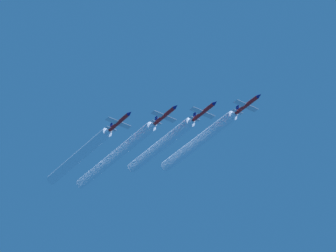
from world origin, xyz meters
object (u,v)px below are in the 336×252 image
Objects in this scene: jet_lead at (248,104)px; jet_fourth_echelon at (120,121)px; jet_third_echelon at (165,115)px; jet_second_echelon at (204,111)px.

jet_fourth_echelon is at bearing -40.86° from jet_lead.
jet_third_echelon is 1.00× the size of jet_fourth_echelon.
jet_second_echelon is 25.83m from jet_fourth_echelon.
jet_lead is 39.20m from jet_fourth_echelon.
jet_second_echelon is 1.00× the size of jet_fourth_echelon.
jet_third_echelon is (18.93, -16.50, -2.39)m from jet_lead.
jet_lead is at bearing 138.94° from jet_third_echelon.
jet_third_echelon is at bearing -40.83° from jet_second_echelon.
jet_lead is 1.00× the size of jet_fourth_echelon.
jet_lead reaches higher than jet_fourth_echelon.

